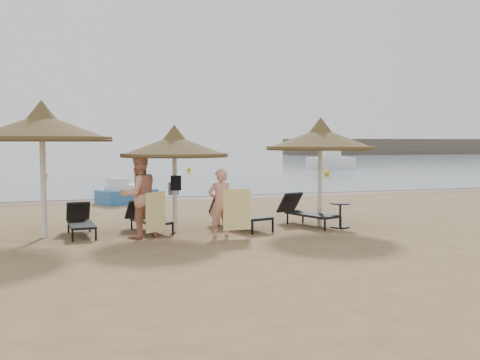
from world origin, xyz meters
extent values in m
plane|color=olive|center=(0.00, 0.00, 0.00)|extent=(160.00, 160.00, 0.00)
cube|color=slate|center=(0.00, 80.00, 0.01)|extent=(200.00, 140.00, 0.03)
cube|color=brown|center=(0.00, 9.40, 0.00)|extent=(200.00, 1.60, 0.01)
cube|color=brown|center=(55.00, 80.00, 1.50)|extent=(40.00, 8.00, 3.00)
cube|color=white|center=(18.00, 30.00, 0.50)|extent=(4.00, 1.60, 1.00)
cube|color=white|center=(18.00, 30.00, 1.25)|extent=(1.50, 1.00, 0.60)
cylinder|color=white|center=(-3.86, 1.64, 1.20)|extent=(0.14, 0.14, 2.40)
cone|color=brown|center=(-3.86, 1.64, 2.65)|extent=(3.31, 3.31, 0.63)
cone|color=brown|center=(-3.86, 1.64, 3.02)|extent=(0.80, 0.80, 0.51)
cylinder|color=brown|center=(-3.86, 1.64, 2.35)|extent=(3.24, 3.24, 0.11)
cylinder|color=white|center=(-0.71, 1.55, 1.00)|extent=(0.11, 0.11, 1.99)
cone|color=brown|center=(-0.71, 1.55, 2.20)|extent=(2.75, 2.75, 0.52)
cone|color=brown|center=(-0.71, 1.55, 2.51)|extent=(0.66, 0.66, 0.43)
cylinder|color=brown|center=(-0.71, 1.55, 1.95)|extent=(2.70, 2.70, 0.09)
cylinder|color=white|center=(3.23, 1.33, 1.08)|extent=(0.12, 0.12, 2.16)
cone|color=brown|center=(3.23, 1.33, 2.39)|extent=(2.98, 2.98, 0.57)
cone|color=brown|center=(3.23, 1.33, 2.73)|extent=(0.72, 0.72, 0.46)
cylinder|color=brown|center=(3.23, 1.33, 2.12)|extent=(2.92, 2.92, 0.10)
cylinder|color=black|center=(-3.21, 0.84, 0.13)|extent=(0.05, 0.05, 0.26)
cylinder|color=black|center=(-2.69, 0.88, 0.13)|extent=(0.05, 0.05, 0.26)
cylinder|color=black|center=(-3.32, 2.13, 0.13)|extent=(0.05, 0.05, 0.26)
cylinder|color=black|center=(-2.80, 2.17, 0.13)|extent=(0.05, 0.05, 0.26)
cube|color=black|center=(-3.01, 1.55, 0.29)|extent=(0.68, 1.43, 0.06)
cube|color=black|center=(-3.07, 2.36, 0.51)|extent=(0.60, 0.44, 0.52)
cylinder|color=black|center=(-1.34, 0.94, 0.13)|extent=(0.05, 0.05, 0.26)
cylinder|color=black|center=(-0.85, 1.10, 0.13)|extent=(0.05, 0.05, 0.26)
cylinder|color=black|center=(-1.75, 2.16, 0.13)|extent=(0.05, 0.05, 0.26)
cylinder|color=black|center=(-1.26, 2.32, 0.13)|extent=(0.05, 0.05, 0.26)
cube|color=black|center=(-1.32, 1.67, 0.28)|extent=(0.98, 1.49, 0.06)
cube|color=black|center=(-1.57, 2.44, 0.51)|extent=(0.66, 0.55, 0.52)
cylinder|color=black|center=(1.03, 0.55, 0.16)|extent=(0.06, 0.06, 0.32)
cylinder|color=black|center=(1.64, 0.73, 0.16)|extent=(0.06, 0.06, 0.32)
cylinder|color=black|center=(0.58, 2.07, 0.16)|extent=(0.06, 0.06, 0.32)
cylinder|color=black|center=(1.18, 2.25, 0.16)|extent=(0.06, 0.06, 0.32)
cube|color=black|center=(1.09, 1.46, 0.35)|extent=(1.16, 1.83, 0.07)
cube|color=black|center=(0.81, 2.41, 0.62)|extent=(0.81, 0.66, 0.64)
cylinder|color=black|center=(2.98, 0.50, 0.15)|extent=(0.05, 0.05, 0.29)
cylinder|color=black|center=(3.53, 0.69, 0.15)|extent=(0.05, 0.05, 0.29)
cylinder|color=black|center=(2.51, 1.88, 0.15)|extent=(0.05, 0.05, 0.29)
cylinder|color=black|center=(3.06, 2.07, 0.15)|extent=(0.05, 0.05, 0.29)
cube|color=black|center=(3.00, 1.33, 0.32)|extent=(1.11, 1.68, 0.06)
cube|color=black|center=(2.71, 2.20, 0.57)|extent=(0.75, 0.62, 0.59)
cylinder|color=black|center=(3.64, 0.93, 0.02)|extent=(0.51, 0.51, 0.04)
cylinder|color=black|center=(3.64, 0.93, 0.33)|extent=(0.05, 0.05, 0.62)
cylinder|color=black|center=(3.64, 0.93, 0.65)|extent=(0.55, 0.55, 0.03)
imported|color=tan|center=(-1.69, 0.96, 1.18)|extent=(1.27, 1.06, 2.35)
imported|color=tan|center=(0.19, 0.48, 0.95)|extent=(0.90, 0.61, 1.91)
cube|color=yellow|center=(-1.34, 0.61, 0.65)|extent=(0.53, 0.44, 0.94)
cube|color=yellow|center=(0.54, 0.23, 0.68)|extent=(0.70, 0.07, 0.98)
cube|color=silver|center=(-0.71, 1.73, 1.09)|extent=(0.27, 0.15, 0.33)
cube|color=black|center=(-0.71, 1.39, 1.26)|extent=(0.27, 0.13, 0.37)
cube|color=#2C6AB2|center=(-1.29, 8.54, 0.26)|extent=(2.37, 1.96, 0.51)
cube|color=white|center=(-1.29, 8.54, 0.58)|extent=(1.61, 1.48, 0.23)
cube|color=white|center=(-1.63, 8.39, 0.79)|extent=(0.78, 0.96, 0.33)
sphere|color=yellow|center=(-5.04, 25.58, 0.16)|extent=(0.31, 0.31, 0.31)
sphere|color=yellow|center=(5.37, 29.32, 0.18)|extent=(0.36, 0.36, 0.36)
sphere|color=yellow|center=(13.44, 21.55, 0.20)|extent=(0.41, 0.41, 0.41)
camera|label=1|loc=(-3.11, -11.85, 2.27)|focal=40.00mm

